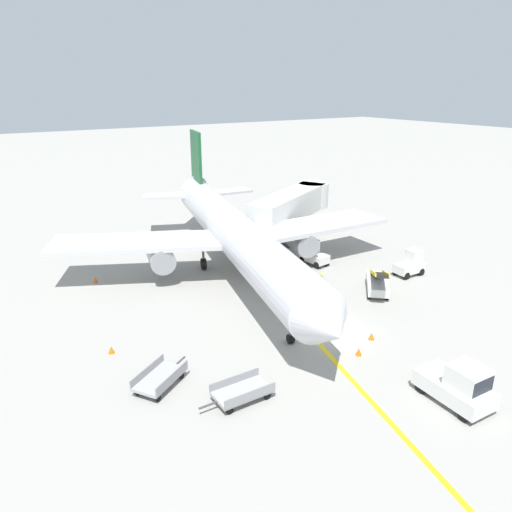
{
  "coord_description": "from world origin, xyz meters",
  "views": [
    {
      "loc": [
        -18.46,
        -19.87,
        14.55
      ],
      "look_at": [
        -0.28,
        8.46,
        2.5
      ],
      "focal_mm": 33.86,
      "sensor_mm": 36.0,
      "label": 1
    }
  ],
  "objects": [
    {
      "name": "safety_cone_tail_area",
      "position": [
        -12.39,
        4.91,
        0.22
      ],
      "size": [
        0.36,
        0.36,
        0.44
      ],
      "primitive_type": "cone",
      "color": "orange",
      "rests_on": "ground"
    },
    {
      "name": "belt_loader_forward_hold",
      "position": [
        6.78,
        2.84,
        0.78
      ],
      "size": [
        4.31,
        4.52,
        2.59
      ],
      "color": "silver",
      "rests_on": "ground"
    },
    {
      "name": "baggage_cart_empty_trailing",
      "position": [
        -11.25,
        0.38,
        0.47
      ],
      "size": [
        3.59,
        2.84,
        0.94
      ],
      "color": "#A5A5A8",
      "rests_on": "ground"
    },
    {
      "name": "safety_cone_wingtip_right",
      "position": [
        -10.28,
        16.01,
        0.22
      ],
      "size": [
        0.36,
        0.36,
        0.44
      ],
      "primitive_type": "cone",
      "color": "orange",
      "rests_on": "ground"
    },
    {
      "name": "baggage_tug_near_wing",
      "position": [
        11.49,
        3.86,
        0.93
      ],
      "size": [
        2.45,
        1.41,
        2.1
      ],
      "color": "silver",
      "rests_on": "ground"
    },
    {
      "name": "baggage_tug_by_cargo_door",
      "position": [
        6.5,
        10.01,
        0.93
      ],
      "size": [
        1.63,
        2.56,
        2.1
      ],
      "color": "silver",
      "rests_on": "ground"
    },
    {
      "name": "pushback_tug",
      "position": [
        0.22,
        -8.64,
        0.99
      ],
      "size": [
        2.07,
        3.69,
        2.2
      ],
      "color": "silver",
      "rests_on": "ground"
    },
    {
      "name": "ground_crew_marshaller",
      "position": [
        2.86,
        4.74,
        0.91
      ],
      "size": [
        0.36,
        0.24,
        1.7
      ],
      "color": "#26262D",
      "rests_on": "ground"
    },
    {
      "name": "safety_cone_nose_left",
      "position": [
        4.39,
        8.66,
        0.22
      ],
      "size": [
        0.36,
        0.36,
        0.44
      ],
      "primitive_type": "cone",
      "color": "orange",
      "rests_on": "ground"
    },
    {
      "name": "safety_cone_wingtip_left",
      "position": [
        -0.64,
        -2.89,
        0.22
      ],
      "size": [
        0.36,
        0.36,
        0.44
      ],
      "primitive_type": "cone",
      "color": "orange",
      "rests_on": "ground"
    },
    {
      "name": "safety_cone_nose_right",
      "position": [
        1.28,
        -2.0,
        0.22
      ],
      "size": [
        0.36,
        0.36,
        0.44
      ],
      "primitive_type": "cone",
      "color": "orange",
      "rests_on": "ground"
    },
    {
      "name": "ground_plane",
      "position": [
        0.0,
        0.0,
        0.0
      ],
      "size": [
        300.0,
        300.0,
        0.0
      ],
      "primitive_type": "plane",
      "color": "#9E9B93"
    },
    {
      "name": "jet_bridge",
      "position": [
        9.53,
        16.67,
        3.54
      ],
      "size": [
        12.54,
        8.23,
        4.85
      ],
      "color": "silver",
      "rests_on": "ground"
    },
    {
      "name": "taxi_line_yellow",
      "position": [
        -0.28,
        5.0,
        0.0
      ],
      "size": [
        19.74,
        77.67,
        0.01
      ],
      "primitive_type": "cube",
      "rotation": [
        0.0,
        0.0,
        -0.25
      ],
      "color": "yellow",
      "rests_on": "ground"
    },
    {
      "name": "airliner",
      "position": [
        -0.15,
        11.99,
        3.42
      ],
      "size": [
        27.91,
        34.92,
        10.1
      ],
      "color": "silver",
      "rests_on": "ground"
    },
    {
      "name": "baggage_cart_loaded",
      "position": [
        -8.33,
        -2.85,
        0.47
      ],
      "size": [
        3.77,
        1.58,
        0.94
      ],
      "color": "#A5A5A8",
      "rests_on": "ground"
    }
  ]
}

